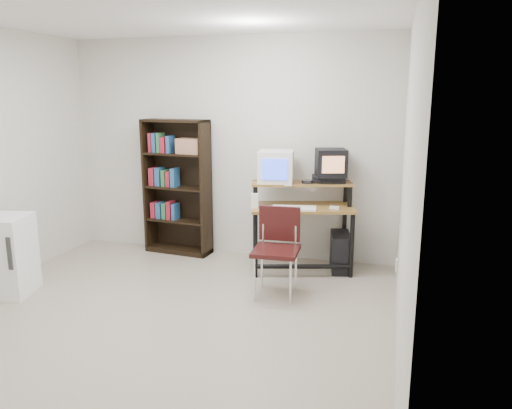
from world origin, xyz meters
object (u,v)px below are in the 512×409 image
(computer_desk, at_px, (302,211))
(pc_tower, at_px, (340,252))
(mini_fridge, at_px, (5,255))
(crt_tv, at_px, (331,163))
(school_chair, at_px, (277,242))
(crt_monitor, at_px, (276,167))
(bookshelf, at_px, (178,185))

(computer_desk, relative_size, pc_tower, 2.71)
(mini_fridge, bearing_deg, pc_tower, 13.80)
(crt_tv, bearing_deg, pc_tower, -42.63)
(school_chair, relative_size, mini_fridge, 1.09)
(computer_desk, height_order, crt_monitor, crt_monitor)
(school_chair, height_order, bookshelf, bookshelf)
(school_chair, bearing_deg, pc_tower, 55.23)
(pc_tower, xyz_separation_m, bookshelf, (-2.01, 0.14, 0.64))
(crt_monitor, relative_size, bookshelf, 0.26)
(bookshelf, bearing_deg, crt_tv, 3.93)
(crt_monitor, height_order, bookshelf, bookshelf)
(crt_monitor, height_order, crt_tv, crt_tv)
(crt_tv, xyz_separation_m, school_chair, (-0.39, -0.92, -0.67))
(school_chair, bearing_deg, bookshelf, 143.64)
(pc_tower, bearing_deg, computer_desk, -178.17)
(crt_monitor, xyz_separation_m, school_chair, (0.20, -0.80, -0.62))
(computer_desk, height_order, bookshelf, bookshelf)
(crt_tv, height_order, mini_fridge, crt_tv)
(computer_desk, xyz_separation_m, crt_tv, (0.28, 0.17, 0.52))
(crt_tv, bearing_deg, school_chair, -129.04)
(computer_desk, distance_m, bookshelf, 1.61)
(pc_tower, bearing_deg, bookshelf, 165.22)
(crt_tv, height_order, bookshelf, bookshelf)
(crt_tv, bearing_deg, computer_desk, -165.46)
(mini_fridge, bearing_deg, computer_desk, 15.80)
(computer_desk, bearing_deg, crt_monitor, 156.57)
(computer_desk, height_order, pc_tower, computer_desk)
(computer_desk, xyz_separation_m, bookshelf, (-1.59, 0.24, 0.17))
(crt_monitor, xyz_separation_m, crt_tv, (0.59, 0.12, 0.05))
(school_chair, bearing_deg, computer_desk, 79.41)
(school_chair, distance_m, bookshelf, 1.81)
(crt_tv, xyz_separation_m, mini_fridge, (-2.96, -1.63, -0.81))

